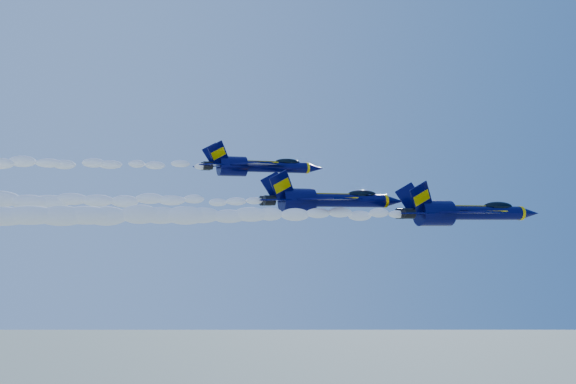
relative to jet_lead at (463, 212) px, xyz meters
name	(u,v)px	position (x,y,z in m)	size (l,w,h in m)	color
jet_lead	(463,212)	(0.00, 0.00, 0.00)	(19.74, 16.19, 7.34)	#050538
smoke_trail_jet_lead	(214,215)	(-30.68, 0.00, -0.46)	(44.48, 2.36, 2.12)	white
jet_second	(326,200)	(-15.93, 4.41, 1.45)	(18.33, 15.04, 6.81)	#050538
smoke_trail_jet_second	(59,201)	(-46.00, 4.41, 1.01)	(44.48, 2.19, 1.97)	white
jet_third	(257,166)	(-22.27, 11.36, 5.77)	(15.89, 13.04, 5.91)	#050538
smoke_trail_jet_third	(5,163)	(-51.30, 11.36, 5.35)	(44.48, 1.90, 1.71)	white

